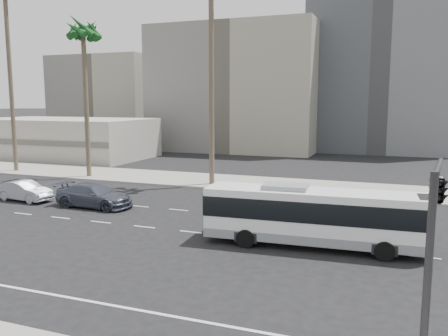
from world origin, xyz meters
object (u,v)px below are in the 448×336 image
at_px(car_a, 94,195).
at_px(car_b, 25,191).
at_px(traffic_signal, 438,193).
at_px(palm_mid, 83,34).
at_px(city_bus, 313,215).

bearing_deg(car_a, car_b, 92.39).
bearing_deg(traffic_signal, car_b, 161.49).
distance_m(traffic_signal, palm_mid, 37.49).
bearing_deg(palm_mid, city_bus, -30.11).
relative_size(city_bus, car_a, 1.96).
xyz_separation_m(traffic_signal, palm_mid, (-28.52, 22.80, 8.51)).
bearing_deg(car_a, traffic_signal, -119.93).
bearing_deg(palm_mid, traffic_signal, -38.64).
bearing_deg(car_a, city_bus, -100.99).
distance_m(city_bus, palm_mid, 29.76).
height_order(city_bus, car_b, city_bus).
bearing_deg(city_bus, traffic_signal, -65.06).
height_order(car_a, palm_mid, palm_mid).
xyz_separation_m(city_bus, traffic_signal, (4.84, -9.06, 3.17)).
height_order(traffic_signal, palm_mid, palm_mid).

